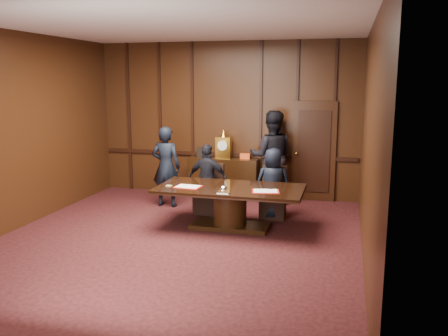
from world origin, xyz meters
name	(u,v)px	position (x,y,z in m)	size (l,w,h in m)	color
room	(178,138)	(0.07, 0.14, 1.72)	(7.00, 7.04, 3.50)	black
sideboard	(224,176)	(0.00, 3.26, 0.49)	(1.60, 0.45, 1.54)	black
conference_table	(230,201)	(0.71, 1.02, 0.51)	(2.62, 1.32, 0.76)	black
folder_left	(188,187)	(-0.02, 0.83, 0.77)	(0.49, 0.37, 0.02)	#B41610
folder_right	(266,191)	(1.38, 0.83, 0.77)	(0.52, 0.42, 0.02)	#B41610
inkstand	(224,190)	(0.71, 0.57, 0.81)	(0.20, 0.14, 0.12)	white
notepad	(169,186)	(-0.38, 0.82, 0.77)	(0.10, 0.07, 0.01)	#D1C666
chair_left	(209,199)	(0.06, 1.90, 0.29)	(0.56, 0.56, 0.99)	black
chair_right	(273,203)	(1.36, 1.90, 0.29)	(0.49, 0.49, 0.99)	black
signatory_left	(208,179)	(0.06, 1.82, 0.70)	(0.82, 0.34, 1.40)	black
signatory_right	(273,184)	(1.36, 1.82, 0.69)	(0.68, 0.44, 1.38)	black
witness_left	(166,167)	(-0.97, 2.18, 0.85)	(0.62, 0.41, 1.70)	black
witness_right	(272,157)	(1.12, 3.10, 1.00)	(0.97, 0.76, 2.00)	black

